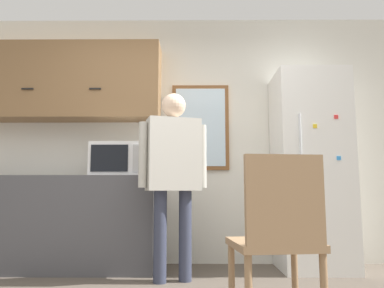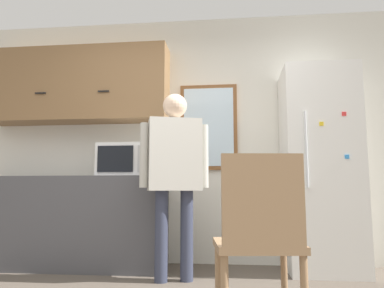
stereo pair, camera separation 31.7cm
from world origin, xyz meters
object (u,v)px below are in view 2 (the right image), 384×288
person (175,165)px  refrigerator (320,169)px  chair (259,234)px  microwave (125,160)px

person → refrigerator: bearing=3.4°
refrigerator → chair: (-0.70, -1.64, -0.45)m
microwave → chair: bearing=-52.8°
microwave → refrigerator: bearing=1.4°
microwave → person: 0.73m
person → chair: size_ratio=1.72×
person → chair: (0.64, -1.15, -0.46)m
refrigerator → person: bearing=-159.9°
person → refrigerator: size_ratio=0.83×
microwave → chair: (1.21, -1.59, -0.54)m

